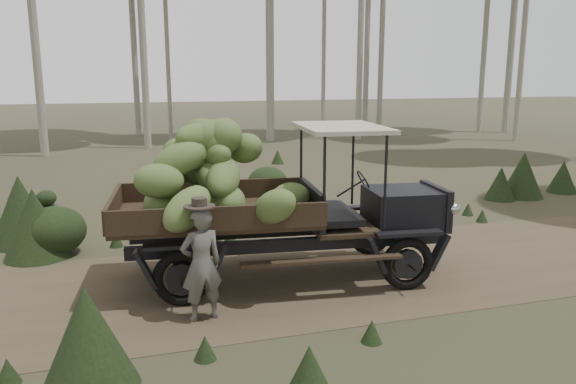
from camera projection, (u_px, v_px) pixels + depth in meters
name	position (u px, v px, depth m)	size (l,w,h in m)	color
ground	(399.00, 266.00, 9.80)	(120.00, 120.00, 0.00)	#473D2B
dirt_track	(399.00, 266.00, 9.80)	(70.00, 4.00, 0.01)	brown
banana_truck	(247.00, 187.00, 8.78)	(5.62, 2.95, 2.71)	black
farmer	(201.00, 263.00, 7.53)	(0.63, 0.49, 1.71)	#575550
undergrowth	(335.00, 263.00, 8.38)	(23.80, 23.11, 1.37)	#233319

